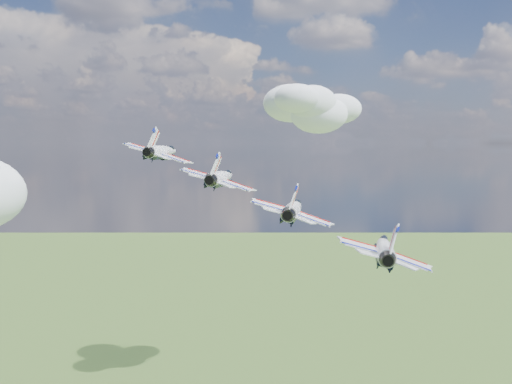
{
  "coord_description": "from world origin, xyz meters",
  "views": [
    {
      "loc": [
        -16.13,
        -69.85,
        156.2
      ],
      "look_at": [
        -13.47,
        2.76,
        150.0
      ],
      "focal_mm": 40.0,
      "sensor_mm": 36.0,
      "label": 1
    }
  ],
  "objects_px": {
    "jet_1": "(222,177)",
    "jet_3": "(384,248)",
    "jet_0": "(163,151)",
    "jet_2": "(294,209)"
  },
  "relations": [
    {
      "from": "jet_0",
      "to": "jet_3",
      "type": "bearing_deg",
      "value": -31.66
    },
    {
      "from": "jet_0",
      "to": "jet_2",
      "type": "bearing_deg",
      "value": -31.66
    },
    {
      "from": "jet_0",
      "to": "jet_3",
      "type": "xyz_separation_m",
      "value": [
        26.7,
        -25.25,
        -10.03
      ]
    },
    {
      "from": "jet_1",
      "to": "jet_3",
      "type": "relative_size",
      "value": 1.0
    },
    {
      "from": "jet_0",
      "to": "jet_1",
      "type": "height_order",
      "value": "jet_0"
    },
    {
      "from": "jet_2",
      "to": "jet_0",
      "type": "bearing_deg",
      "value": 148.34
    },
    {
      "from": "jet_1",
      "to": "jet_3",
      "type": "xyz_separation_m",
      "value": [
        17.8,
        -16.84,
        -6.69
      ]
    },
    {
      "from": "jet_0",
      "to": "jet_1",
      "type": "bearing_deg",
      "value": -31.66
    },
    {
      "from": "jet_1",
      "to": "jet_0",
      "type": "bearing_deg",
      "value": 148.34
    },
    {
      "from": "jet_0",
      "to": "jet_1",
      "type": "distance_m",
      "value": 12.7
    }
  ]
}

